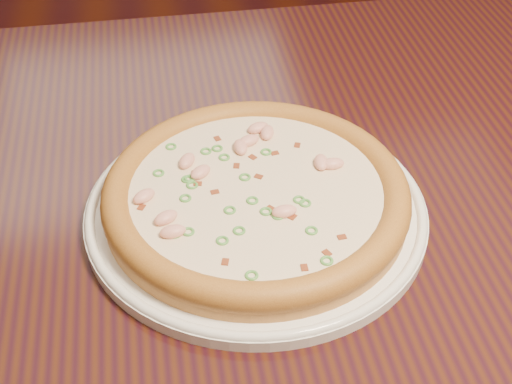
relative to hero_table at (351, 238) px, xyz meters
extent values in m
plane|color=black|center=(-0.27, 0.84, -0.65)|extent=(9.00, 9.00, 0.00)
cube|color=black|center=(0.00, 0.00, 0.08)|extent=(1.20, 0.80, 0.04)
cylinder|color=white|center=(-0.12, -0.05, 0.10)|extent=(0.34, 0.34, 0.01)
torus|color=white|center=(-0.12, -0.05, 0.11)|extent=(0.33, 0.33, 0.01)
cylinder|color=#BE8C3A|center=(-0.12, -0.05, 0.12)|extent=(0.30, 0.30, 0.02)
torus|color=#B47C31|center=(-0.12, -0.05, 0.13)|extent=(0.30, 0.30, 0.03)
cylinder|color=#F7D4C3|center=(-0.12, -0.05, 0.13)|extent=(0.25, 0.25, 0.00)
ellipsoid|color=#F2B29E|center=(-0.21, -0.08, 0.14)|extent=(0.03, 0.02, 0.01)
ellipsoid|color=#F2B29E|center=(-0.10, 0.04, 0.14)|extent=(0.03, 0.02, 0.01)
ellipsoid|color=#F2B29E|center=(-0.09, 0.03, 0.14)|extent=(0.02, 0.03, 0.01)
ellipsoid|color=#F2B29E|center=(-0.04, -0.03, 0.14)|extent=(0.02, 0.01, 0.01)
ellipsoid|color=#F2B29E|center=(-0.12, 0.02, 0.14)|extent=(0.03, 0.02, 0.01)
ellipsoid|color=#F2B29E|center=(-0.18, 0.00, 0.14)|extent=(0.02, 0.03, 0.01)
ellipsoid|color=#F2B29E|center=(-0.10, -0.09, 0.14)|extent=(0.03, 0.02, 0.01)
ellipsoid|color=#F2B29E|center=(-0.13, 0.01, 0.14)|extent=(0.01, 0.02, 0.01)
ellipsoid|color=#F2B29E|center=(-0.17, -0.02, 0.14)|extent=(0.03, 0.03, 0.01)
ellipsoid|color=#F2B29E|center=(-0.23, -0.05, 0.14)|extent=(0.03, 0.03, 0.01)
ellipsoid|color=#F2B29E|center=(-0.05, -0.02, 0.14)|extent=(0.02, 0.03, 0.01)
ellipsoid|color=#F2B29E|center=(-0.20, -0.10, 0.14)|extent=(0.03, 0.02, 0.01)
cube|color=maroon|center=(-0.12, 0.00, 0.13)|extent=(0.01, 0.01, 0.00)
cube|color=maroon|center=(-0.17, -0.03, 0.13)|extent=(0.01, 0.01, 0.00)
cube|color=maroon|center=(-0.16, -0.05, 0.13)|extent=(0.01, 0.01, 0.00)
cube|color=maroon|center=(-0.07, -0.15, 0.13)|extent=(0.01, 0.01, 0.00)
cube|color=maroon|center=(-0.18, -0.02, 0.13)|extent=(0.01, 0.01, 0.00)
cube|color=maroon|center=(-0.11, -0.08, 0.13)|extent=(0.01, 0.01, 0.00)
cube|color=maroon|center=(-0.10, -0.16, 0.13)|extent=(0.01, 0.01, 0.00)
cube|color=maroon|center=(-0.07, 0.01, 0.13)|extent=(0.01, 0.01, 0.00)
cube|color=maroon|center=(-0.06, -0.13, 0.13)|extent=(0.01, 0.01, 0.00)
cube|color=maroon|center=(-0.13, -0.01, 0.13)|extent=(0.01, 0.01, 0.00)
cube|color=maroon|center=(-0.11, -0.03, 0.13)|extent=(0.01, 0.01, 0.00)
cube|color=maroon|center=(-0.23, -0.06, 0.13)|extent=(0.01, 0.01, 0.00)
cube|color=maroon|center=(-0.16, -0.14, 0.13)|extent=(0.01, 0.01, 0.00)
cube|color=maroon|center=(-0.09, -0.10, 0.13)|extent=(0.01, 0.01, 0.00)
cube|color=maroon|center=(-0.11, 0.03, 0.13)|extent=(0.01, 0.01, 0.00)
cube|color=maroon|center=(-0.09, 0.00, 0.13)|extent=(0.01, 0.01, 0.00)
cube|color=maroon|center=(-0.15, 0.04, 0.13)|extent=(0.01, 0.01, 0.00)
torus|color=#4F9B41|center=(-0.08, -0.16, 0.13)|extent=(0.02, 0.02, 0.00)
torus|color=#4F9B41|center=(-0.19, -0.05, 0.13)|extent=(0.02, 0.02, 0.00)
torus|color=#4F9B41|center=(-0.18, -0.03, 0.13)|extent=(0.02, 0.02, 0.00)
torus|color=#4F9B41|center=(-0.13, -0.03, 0.13)|extent=(0.01, 0.01, 0.00)
torus|color=#4F9B41|center=(-0.11, -0.09, 0.13)|extent=(0.01, 0.01, 0.00)
torus|color=#4F9B41|center=(-0.20, -0.10, 0.13)|extent=(0.02, 0.02, 0.00)
torus|color=#4F9B41|center=(-0.19, -0.10, 0.13)|extent=(0.02, 0.02, 0.00)
torus|color=#4F9B41|center=(-0.21, -0.01, 0.13)|extent=(0.02, 0.02, 0.00)
torus|color=#4F9B41|center=(-0.14, 0.00, 0.13)|extent=(0.02, 0.02, 0.00)
torus|color=#4F9B41|center=(-0.18, -0.04, 0.13)|extent=(0.02, 0.02, 0.00)
torus|color=#4F9B41|center=(-0.12, -0.09, 0.13)|extent=(0.02, 0.02, 0.00)
torus|color=#4F9B41|center=(-0.16, 0.02, 0.13)|extent=(0.01, 0.01, 0.00)
torus|color=#4F9B41|center=(-0.08, -0.12, 0.13)|extent=(0.02, 0.02, 0.00)
torus|color=#4F9B41|center=(-0.13, -0.07, 0.13)|extent=(0.01, 0.01, 0.00)
torus|color=#4F9B41|center=(-0.08, -0.07, 0.13)|extent=(0.01, 0.01, 0.00)
torus|color=#4F9B41|center=(-0.14, -0.11, 0.13)|extent=(0.01, 0.01, 0.00)
torus|color=#4F9B41|center=(-0.08, -0.08, 0.13)|extent=(0.01, 0.01, 0.00)
torus|color=#4F9B41|center=(-0.15, -0.08, 0.13)|extent=(0.02, 0.02, 0.00)
torus|color=#4F9B41|center=(-0.15, 0.02, 0.13)|extent=(0.02, 0.02, 0.00)
torus|color=#4F9B41|center=(-0.16, -0.12, 0.13)|extent=(0.02, 0.02, 0.00)
torus|color=#4F9B41|center=(-0.20, 0.03, 0.13)|extent=(0.02, 0.02, 0.00)
torus|color=#4F9B41|center=(-0.10, 0.00, 0.13)|extent=(0.01, 0.01, 0.00)
torus|color=#4F9B41|center=(-0.18, -0.03, 0.13)|extent=(0.01, 0.01, 0.00)
torus|color=#4F9B41|center=(-0.14, -0.16, 0.13)|extent=(0.01, 0.01, 0.00)
camera|label=1|loc=(-0.21, -0.57, 0.57)|focal=50.00mm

